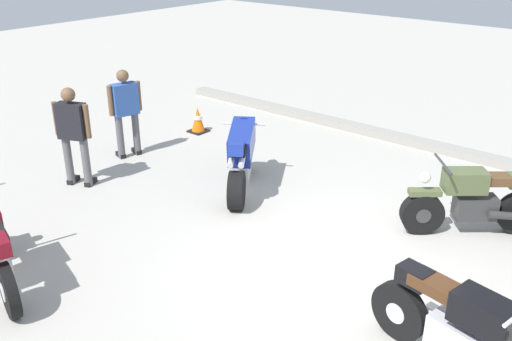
# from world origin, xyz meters

# --- Properties ---
(ground_plane) EXTENTS (40.00, 40.00, 0.00)m
(ground_plane) POSITION_xyz_m (0.00, 0.00, 0.00)
(ground_plane) COLOR #B7B2A8
(curb_edge) EXTENTS (14.00, 0.30, 0.15)m
(curb_edge) POSITION_xyz_m (0.00, 4.60, 0.07)
(curb_edge) COLOR #9C978F
(curb_edge) RESTS_ON ground
(motorcycle_black_cruiser) EXTENTS (2.07, 0.81, 1.09)m
(motorcycle_black_cruiser) POSITION_xyz_m (1.94, -0.91, 0.52)
(motorcycle_black_cruiser) COLOR black
(motorcycle_black_cruiser) RESTS_ON ground
(motorcycle_blue_sportbike) EXTENTS (1.27, 1.71, 1.14)m
(motorcycle_blue_sportbike) POSITION_xyz_m (-2.38, 0.91, 0.59)
(motorcycle_blue_sportbike) COLOR black
(motorcycle_blue_sportbike) RESTS_ON ground
(motorcycle_olive_vintage) EXTENTS (1.59, 1.38, 1.07)m
(motorcycle_olive_vintage) POSITION_xyz_m (1.02, 1.88, 0.49)
(motorcycle_olive_vintage) COLOR black
(motorcycle_olive_vintage) RESTS_ON ground
(person_in_black_shirt) EXTENTS (0.63, 0.46, 1.67)m
(person_in_black_shirt) POSITION_xyz_m (-4.58, -0.68, 0.95)
(person_in_black_shirt) COLOR #59595B
(person_in_black_shirt) RESTS_ON ground
(person_in_blue_shirt) EXTENTS (0.39, 0.64, 1.64)m
(person_in_blue_shirt) POSITION_xyz_m (-4.96, 0.67, 0.93)
(person_in_blue_shirt) COLOR #59595B
(person_in_blue_shirt) RESTS_ON ground
(traffic_cone) EXTENTS (0.36, 0.36, 0.53)m
(traffic_cone) POSITION_xyz_m (-4.92, 2.45, 0.26)
(traffic_cone) COLOR black
(traffic_cone) RESTS_ON ground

